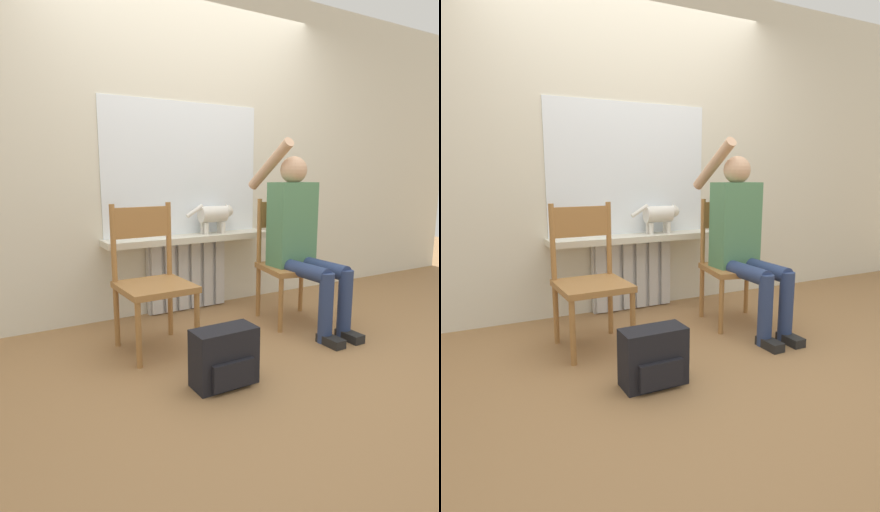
# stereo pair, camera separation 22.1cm
# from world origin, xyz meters

# --- Properties ---
(ground_plane) EXTENTS (12.00, 12.00, 0.00)m
(ground_plane) POSITION_xyz_m (0.00, 0.00, 0.00)
(ground_plane) COLOR olive
(wall_with_window) EXTENTS (7.00, 0.06, 2.70)m
(wall_with_window) POSITION_xyz_m (0.00, 1.23, 1.35)
(wall_with_window) COLOR beige
(wall_with_window) RESTS_ON ground_plane
(radiator) EXTENTS (0.71, 0.08, 0.60)m
(radiator) POSITION_xyz_m (-0.00, 1.15, 0.30)
(radiator) COLOR silver
(radiator) RESTS_ON ground_plane
(windowsill) EXTENTS (1.44, 0.24, 0.05)m
(windowsill) POSITION_xyz_m (0.00, 1.08, 0.63)
(windowsill) COLOR beige
(windowsill) RESTS_ON radiator
(window_glass) EXTENTS (1.38, 0.01, 1.07)m
(window_glass) POSITION_xyz_m (0.00, 1.20, 1.18)
(window_glass) COLOR white
(window_glass) RESTS_ON windowsill
(chair_left) EXTENTS (0.46, 0.46, 0.96)m
(chair_left) POSITION_xyz_m (-0.57, 0.51, 0.48)
(chair_left) COLOR #9E6B38
(chair_left) RESTS_ON ground_plane
(chair_right) EXTENTS (0.52, 0.52, 0.96)m
(chair_right) POSITION_xyz_m (0.58, 0.51, 0.48)
(chair_right) COLOR #9E6B38
(chair_right) RESTS_ON ground_plane
(person) EXTENTS (0.36, 1.04, 1.40)m
(person) POSITION_xyz_m (0.57, 0.38, 0.70)
(person) COLOR navy
(person) RESTS_ON ground_plane
(cat) EXTENTS (0.44, 0.14, 0.25)m
(cat) POSITION_xyz_m (0.23, 1.09, 0.81)
(cat) COLOR silver
(cat) RESTS_ON windowsill
(backpack) EXTENTS (0.36, 0.20, 0.32)m
(backpack) POSITION_xyz_m (-0.43, -0.18, 0.16)
(backpack) COLOR black
(backpack) RESTS_ON ground_plane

